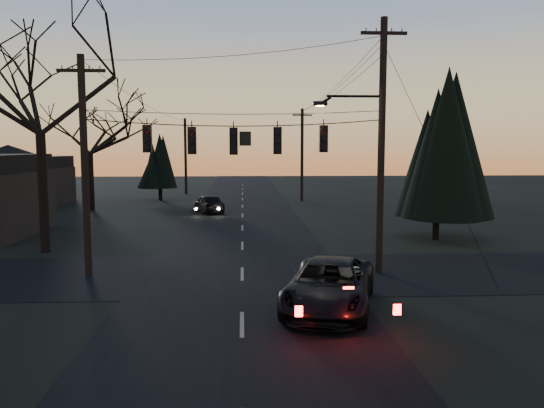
{
  "coord_description": "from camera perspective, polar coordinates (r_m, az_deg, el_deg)",
  "views": [
    {
      "loc": [
        0.05,
        -10.67,
        5.07
      ],
      "look_at": [
        1.11,
        8.53,
        2.97
      ],
      "focal_mm": 35.0,
      "sensor_mm": 36.0,
      "label": 1
    }
  ],
  "objects": [
    {
      "name": "utility_pole_right",
      "position": [
        21.97,
        11.39,
        -7.23
      ],
      "size": [
        5.0,
        0.3,
        10.0
      ],
      "primitive_type": null,
      "color": "black",
      "rests_on": "ground"
    },
    {
      "name": "cross_road",
      "position": [
        21.28,
        -3.23,
        -7.54
      ],
      "size": [
        60.0,
        7.0,
        0.02
      ],
      "primitive_type": "cube",
      "color": "black",
      "rests_on": "ground"
    },
    {
      "name": "suv_near",
      "position": [
        16.73,
        6.24,
        -8.74
      ],
      "size": [
        3.93,
        5.93,
        1.51
      ],
      "primitive_type": "imported",
      "rotation": [
        0.0,
        0.0,
        -0.28
      ],
      "color": "black",
      "rests_on": "ground"
    },
    {
      "name": "evergreen_dist",
      "position": [
        50.97,
        -11.99,
        4.33
      ],
      "size": [
        3.15,
        3.15,
        5.83
      ],
      "color": "black",
      "rests_on": "ground"
    },
    {
      "name": "bare_tree_left",
      "position": [
        27.51,
        -23.86,
        11.55
      ],
      "size": [
        10.24,
        10.24,
        11.26
      ],
      "color": "black",
      "rests_on": "ground"
    },
    {
      "name": "utility_pole_left",
      "position": [
        22.13,
        -19.09,
        -7.36
      ],
      "size": [
        1.8,
        0.3,
        8.5
      ],
      "primitive_type": null,
      "color": "black",
      "rests_on": "ground"
    },
    {
      "name": "utility_pole_far_r",
      "position": [
        49.24,
        3.22,
        0.31
      ],
      "size": [
        1.8,
        0.3,
        8.5
      ],
      "primitive_type": null,
      "color": "black",
      "rests_on": "ground"
    },
    {
      "name": "ground_plane",
      "position": [
        11.81,
        -3.27,
        -19.19
      ],
      "size": [
        160.0,
        160.0,
        0.0
      ],
      "primitive_type": "plane",
      "color": "black"
    },
    {
      "name": "main_road",
      "position": [
        31.09,
        -3.21,
        -3.15
      ],
      "size": [
        8.0,
        120.0,
        0.02
      ],
      "primitive_type": "cube",
      "color": "black",
      "rests_on": "ground"
    },
    {
      "name": "span_signal_assembly",
      "position": [
        20.67,
        -3.99,
        6.9
      ],
      "size": [
        11.5,
        0.44,
        1.5
      ],
      "color": "black",
      "rests_on": "ground"
    },
    {
      "name": "house_left_far",
      "position": [
        50.86,
        -26.4,
        2.8
      ],
      "size": [
        9.0,
        7.0,
        5.2
      ],
      "color": "black",
      "rests_on": "ground"
    },
    {
      "name": "bare_tree_dist",
      "position": [
        44.21,
        -19.06,
        7.47
      ],
      "size": [
        7.74,
        7.74,
        9.0
      ],
      "color": "black",
      "rests_on": "ground"
    },
    {
      "name": "sedan_oncoming_a",
      "position": [
        40.77,
        -6.78,
        0.06
      ],
      "size": [
        2.8,
        4.51,
        1.43
      ],
      "primitive_type": "imported",
      "rotation": [
        0.0,
        0.0,
        3.43
      ],
      "color": "black",
      "rests_on": "ground"
    },
    {
      "name": "evergreen_right",
      "position": [
        29.99,
        17.46,
        5.16
      ],
      "size": [
        4.88,
        4.88,
        8.13
      ],
      "color": "black",
      "rests_on": "ground"
    },
    {
      "name": "utility_pole_far_l",
      "position": [
        57.22,
        -9.21,
        1.07
      ],
      "size": [
        0.3,
        0.3,
        8.0
      ],
      "primitive_type": null,
      "color": "black",
      "rests_on": "ground"
    }
  ]
}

